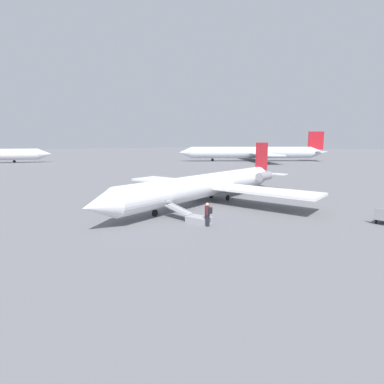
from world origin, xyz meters
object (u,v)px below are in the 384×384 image
object	(u,v)px
airplane_far_left	(254,152)
passenger	(208,213)
boarding_stairs	(194,218)
airplane_main	(212,184)

from	to	relation	value
airplane_far_left	passenger	bearing A→B (deg)	73.81
airplane_far_left	boarding_stairs	distance (m)	80.13
airplane_main	airplane_far_left	bearing A→B (deg)	-156.65
airplane_main	boarding_stairs	bearing A→B (deg)	25.63
airplane_far_left	boarding_stairs	bearing A→B (deg)	72.97
airplane_main	passenger	size ratio (longest dim) A/B	16.26
airplane_far_left	boarding_stairs	xyz separation A→B (m)	(67.11, 43.71, -2.53)
passenger	airplane_far_left	bearing A→B (deg)	-65.56
boarding_stairs	passenger	bearing A→B (deg)	168.42
boarding_stairs	passenger	xyz separation A→B (m)	(0.05, 1.47, 0.64)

